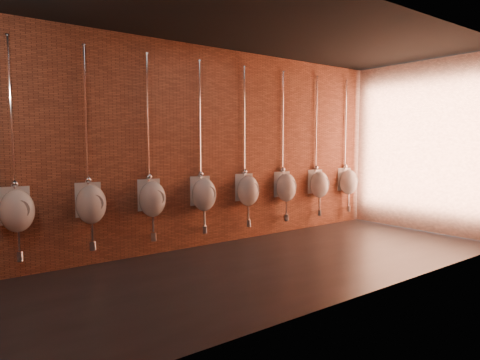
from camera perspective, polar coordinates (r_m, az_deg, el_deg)
The scene contains 10 objects.
ground at distance 5.75m, azimuth 0.81°, elevation -11.94°, with size 8.50×8.50×0.00m, color black.
room_shell at distance 5.51m, azimuth 0.83°, elevation 8.49°, with size 8.54×3.04×3.22m.
urinal_2 at distance 5.83m, azimuth -27.59°, elevation -3.50°, with size 0.45×0.40×2.72m.
urinal_3 at distance 6.03m, azimuth -19.26°, elevation -2.93°, with size 0.45×0.40×2.72m.
urinal_4 at distance 6.36m, azimuth -11.63°, elevation -2.35°, with size 0.45×0.40×2.72m.
urinal_5 at distance 6.78m, azimuth -4.85°, elevation -1.80°, with size 0.45×0.40×2.72m.
urinal_6 at distance 7.29m, azimuth 1.05°, elevation -1.30°, with size 0.45×0.40×2.72m.
urinal_7 at distance 7.87m, azimuth 6.14°, elevation -0.86°, with size 0.45×0.40×2.72m.
urinal_8 at distance 8.50m, azimuth 10.50°, elevation -0.48°, with size 0.45×0.40×2.72m.
urinal_9 at distance 9.17m, azimuth 14.24°, elevation -0.15°, with size 0.45×0.40×2.72m.
Camera 1 is at (-3.38, -4.34, 1.68)m, focal length 32.00 mm.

